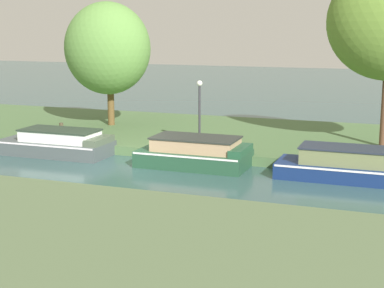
# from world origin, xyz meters

# --- Properties ---
(ground_plane) EXTENTS (120.00, 120.00, 0.00)m
(ground_plane) POSITION_xyz_m (0.00, 0.00, 0.00)
(ground_plane) COLOR #315150
(riverbank_far) EXTENTS (72.00, 10.00, 0.40)m
(riverbank_far) POSITION_xyz_m (0.00, 7.00, 0.20)
(riverbank_far) COLOR #4C6B3F
(riverbank_far) RESTS_ON ground_plane
(slate_barge) EXTENTS (4.95, 2.05, 1.13)m
(slate_barge) POSITION_xyz_m (-3.44, 1.20, 0.49)
(slate_barge) COLOR #464F51
(slate_barge) RESTS_ON ground_plane
(navy_narrowboat) EXTENTS (5.58, 1.96, 1.20)m
(navy_narrowboat) POSITION_xyz_m (9.17, 1.20, 0.52)
(navy_narrowboat) COLOR navy
(navy_narrowboat) RESTS_ON ground_plane
(forest_cruiser) EXTENTS (4.37, 2.25, 1.20)m
(forest_cruiser) POSITION_xyz_m (2.94, 1.20, 0.54)
(forest_cruiser) COLOR #224932
(forest_cruiser) RESTS_ON ground_plane
(willow_tree_left) EXTENTS (4.51, 3.87, 6.33)m
(willow_tree_left) POSITION_xyz_m (-3.87, 6.76, 4.38)
(willow_tree_left) COLOR brown
(willow_tree_left) RESTS_ON riverbank_far
(lamp_post) EXTENTS (0.24, 0.24, 2.84)m
(lamp_post) POSITION_xyz_m (2.37, 3.27, 2.19)
(lamp_post) COLOR #333338
(lamp_post) RESTS_ON riverbank_far
(mooring_post_near) EXTENTS (0.18, 0.18, 0.79)m
(mooring_post_near) POSITION_xyz_m (-3.99, 2.40, 0.79)
(mooring_post_near) COLOR #453D2A
(mooring_post_near) RESTS_ON riverbank_far
(mooring_post_far) EXTENTS (0.14, 0.14, 0.64)m
(mooring_post_far) POSITION_xyz_m (1.32, 2.40, 0.72)
(mooring_post_far) COLOR #4D3C2D
(mooring_post_far) RESTS_ON riverbank_far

